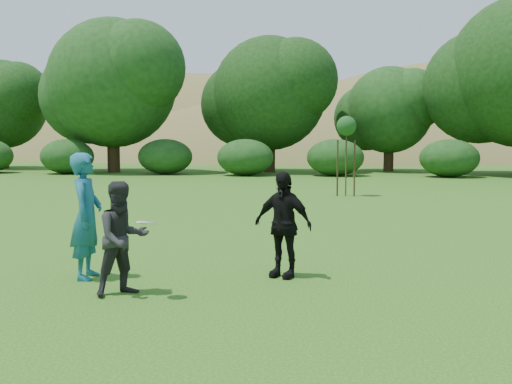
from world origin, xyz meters
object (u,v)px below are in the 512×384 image
at_px(player_grey, 122,238).
at_px(sapling, 346,128).
at_px(player_teal, 86,216).
at_px(player_black, 283,224).

height_order(player_grey, sapling, sapling).
bearing_deg(player_teal, sapling, -21.69).
height_order(player_teal, sapling, sapling).
bearing_deg(player_teal, player_grey, -141.65).
bearing_deg(player_black, player_teal, -148.51).
bearing_deg(player_grey, player_black, -8.16).
height_order(player_teal, player_grey, player_teal).
relative_size(player_teal, player_black, 1.18).
relative_size(player_grey, sapling, 0.54).
distance_m(player_grey, sapling, 15.19).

